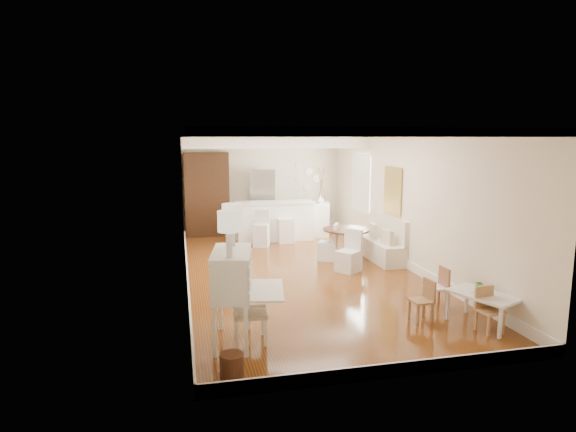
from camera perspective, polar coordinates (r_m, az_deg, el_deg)
name	(u,v)px	position (r m, az deg, el deg)	size (l,w,h in m)	color
room	(298,173)	(9.83, 1.17, 5.12)	(9.00, 9.04, 2.82)	brown
secretary_bureau	(232,297)	(6.44, -6.64, -9.53)	(0.98, 1.00, 1.25)	white
gustavian_armchair	(250,312)	(6.52, -4.53, -11.25)	(0.47, 0.47, 0.82)	silver
wicker_basket	(232,365)	(5.75, -6.68, -17.18)	(0.28, 0.28, 0.28)	#4E2B18
kids_table	(482,309)	(7.63, 22.05, -10.21)	(0.57, 0.94, 0.47)	silver
kids_chair_a	(421,300)	(7.49, 15.51, -9.59)	(0.31, 0.31, 0.63)	#9D6E47
kids_chair_b	(436,287)	(8.15, 17.15, -8.05)	(0.31, 0.31, 0.65)	#9B6746
kids_chair_c	(490,310)	(7.37, 22.84, -10.25)	(0.31, 0.31, 0.64)	tan
banquette	(381,238)	(10.83, 11.00, -2.63)	(0.52, 1.60, 0.98)	silver
dining_table	(346,244)	(10.76, 6.91, -3.36)	(1.03, 1.03, 0.70)	#4B2A18
slip_chair_near	(348,251)	(9.82, 7.17, -4.14)	(0.40, 0.42, 0.85)	silver
slip_chair_far	(328,242)	(10.70, 4.76, -3.08)	(0.39, 0.41, 0.82)	silver
breakfast_counter	(275,221)	(12.71, -1.59, -0.59)	(2.05, 0.65, 1.03)	white
bar_stool_left	(261,229)	(11.97, -3.19, -1.51)	(0.36, 0.36, 0.91)	silver
bar_stool_right	(285,223)	(12.42, -0.37, -0.86)	(0.41, 0.41, 1.02)	white
pantry_cabinet	(207,194)	(13.48, -9.61, 2.57)	(1.20, 0.60, 2.30)	#381E11
fridge	(274,201)	(13.71, -1.62, 1.76)	(0.75, 0.65, 1.80)	silver
sideboard	(321,219)	(13.43, 3.97, -0.35)	(0.42, 0.95, 0.90)	white
pencil_cup	(479,286)	(7.73, 21.70, -7.72)	(0.12, 0.12, 0.10)	#66A862
branch_vase	(320,199)	(13.34, 3.87, 1.99)	(0.19, 0.19, 0.20)	white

